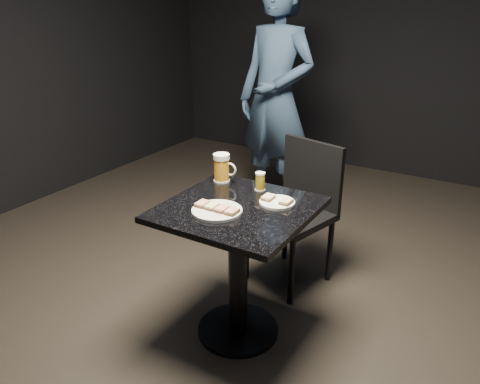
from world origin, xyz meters
name	(u,v)px	position (x,y,z in m)	size (l,w,h in m)	color
floor	(238,331)	(0.00, 0.00, 0.00)	(6.00, 6.00, 0.00)	black
plate_large	(217,211)	(-0.05, -0.11, 0.76)	(0.24, 0.24, 0.01)	silver
plate_small	(277,202)	(0.15, 0.13, 0.76)	(0.18, 0.18, 0.01)	white
patron	(276,100)	(-0.60, 1.57, 0.94)	(0.69, 0.45, 1.88)	navy
table	(238,250)	(0.00, 0.00, 0.51)	(0.70, 0.70, 0.75)	black
beer_mug	(222,168)	(-0.25, 0.25, 0.83)	(0.13, 0.09, 0.16)	silver
beer_tumbler	(260,181)	(-0.01, 0.24, 0.80)	(0.06, 0.06, 0.10)	silver
chair	(298,205)	(0.02, 0.68, 0.50)	(0.54, 0.54, 0.89)	black
canapes_on_plate_large	(217,208)	(-0.05, -0.11, 0.77)	(0.22, 0.07, 0.02)	#4C3521
canapes_on_plate_small	(277,199)	(0.15, 0.13, 0.77)	(0.15, 0.07, 0.02)	#4C3521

